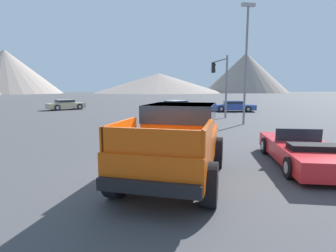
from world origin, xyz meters
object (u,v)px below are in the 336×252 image
object	(u,v)px
red_convertible_car	(303,152)
parked_car_white	(175,106)
street_lamp_post	(246,54)
orange_pickup_truck	(177,137)
parked_car_blue	(233,106)
parked_car_tan	(66,105)
traffic_light_main	(220,75)

from	to	relation	value
red_convertible_car	parked_car_white	bearing A→B (deg)	107.86
parked_car_white	street_lamp_post	size ratio (longest dim) A/B	0.60
orange_pickup_truck	parked_car_blue	world-z (taller)	orange_pickup_truck
parked_car_white	parked_car_tan	size ratio (longest dim) A/B	1.07
parked_car_blue	parked_car_tan	bearing A→B (deg)	-90.11
parked_car_tan	parked_car_blue	size ratio (longest dim) A/B	0.92
red_convertible_car	street_lamp_post	xyz separation A→B (m)	(2.51, 9.23, 4.25)
red_convertible_car	traffic_light_main	size ratio (longest dim) A/B	0.95
red_convertible_car	parked_car_tan	bearing A→B (deg)	133.39
parked_car_white	traffic_light_main	xyz separation A→B (m)	(3.06, -4.31, 2.95)
parked_car_white	street_lamp_post	distance (m)	10.96
red_convertible_car	parked_car_tan	world-z (taller)	parked_car_tan
parked_car_blue	traffic_light_main	size ratio (longest dim) A/B	0.93
orange_pickup_truck	red_convertible_car	distance (m)	4.24
orange_pickup_truck	traffic_light_main	bearing A→B (deg)	88.67
parked_car_tan	traffic_light_main	bearing A→B (deg)	25.64
red_convertible_car	parked_car_tan	xyz separation A→B (m)	(-11.86, 24.32, 0.16)
parked_car_white	parked_car_tan	world-z (taller)	parked_car_white
red_convertible_car	parked_car_white	xyz separation A→B (m)	(-0.16, 19.06, 0.18)
parked_car_blue	street_lamp_post	xyz separation A→B (m)	(-3.59, -9.65, 4.11)
parked_car_tan	orange_pickup_truck	bearing A→B (deg)	-14.07
red_convertible_car	parked_car_blue	distance (m)	19.85
parked_car_tan	parked_car_blue	bearing A→B (deg)	41.76
parked_car_blue	parked_car_white	bearing A→B (deg)	-74.84
parked_car_white	parked_car_blue	world-z (taller)	parked_car_white
orange_pickup_truck	traffic_light_main	distance (m)	16.81
red_convertible_car	parked_car_white	distance (m)	19.06
parked_car_white	parked_car_tan	distance (m)	12.83
red_convertible_car	parked_car_blue	world-z (taller)	parked_car_blue
traffic_light_main	orange_pickup_truck	bearing A→B (deg)	154.83
parked_car_blue	street_lamp_post	bearing A→B (deg)	-3.67
orange_pickup_truck	red_convertible_car	bearing A→B (deg)	27.95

